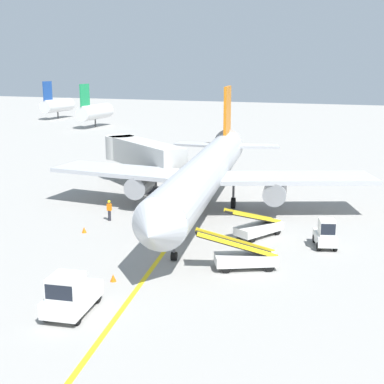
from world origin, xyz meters
TOP-DOWN VIEW (x-y plane):
  - ground_plane at (0.00, 0.00)m, footprint 300.00×300.00m
  - taxi_line_yellow at (-1.35, 5.00)m, footprint 13.95×78.88m
  - airliner at (-1.44, 11.51)m, footprint 28.19×35.23m
  - jet_bridge at (-11.04, 18.02)m, footprint 11.83×9.53m
  - pushback_tug at (-1.31, -9.15)m, footprint 2.41×3.84m
  - baggage_tug_near_wing at (9.36, 5.64)m, footprint 1.95×2.68m
  - belt_loader_forward_hold at (5.18, -0.12)m, footprint 5.04×3.33m
  - belt_loader_aft_hold at (4.43, 6.29)m, footprint 3.51×4.98m
  - ground_crew_marshaller at (-7.76, 6.06)m, footprint 0.36×0.24m
  - safety_cone_nose_left at (-7.95, 2.56)m, footprint 0.36×0.36m
  - safety_cone_nose_right at (-9.00, 13.00)m, footprint 0.36×0.36m
  - safety_cone_wingtip_left at (-2.87, 9.82)m, footprint 0.36×0.36m
  - safety_cone_wingtip_right at (-1.35, -4.79)m, footprint 0.36×0.36m
  - distant_aircraft_far_left at (-61.98, 76.69)m, footprint 3.00×10.10m
  - distant_aircraft_mid_left at (-44.11, 64.02)m, footprint 3.00×10.10m

SIDE VIEW (x-z plane):
  - ground_plane at x=0.00m, z-range 0.00..0.00m
  - taxi_line_yellow at x=-1.35m, z-range 0.00..0.01m
  - safety_cone_nose_left at x=-7.95m, z-range 0.00..0.44m
  - safety_cone_nose_right at x=-9.00m, z-range 0.00..0.44m
  - safety_cone_wingtip_left at x=-2.87m, z-range 0.00..0.44m
  - safety_cone_wingtip_right at x=-1.35m, z-range 0.00..0.44m
  - belt_loader_forward_hold at x=5.18m, z-range -0.52..2.07m
  - belt_loader_aft_hold at x=4.43m, z-range -0.52..2.07m
  - ground_crew_marshaller at x=-7.76m, z-range 0.06..1.76m
  - baggage_tug_near_wing at x=9.36m, z-range -0.12..1.98m
  - pushback_tug at x=-1.31m, z-range -0.11..2.09m
  - distant_aircraft_far_left at x=-61.98m, z-range -1.18..7.62m
  - distant_aircraft_mid_left at x=-44.11m, z-range -1.18..7.62m
  - airliner at x=-1.44m, z-range -1.63..8.47m
  - jet_bridge at x=-11.04m, z-range 1.12..5.97m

